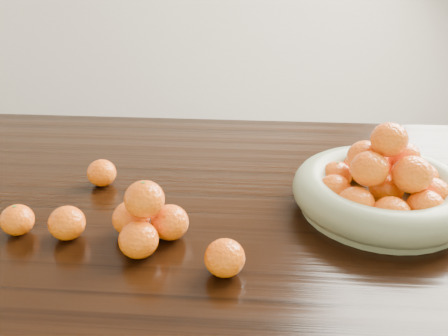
# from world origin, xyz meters

# --- Properties ---
(dining_table) EXTENTS (2.00, 1.00, 0.75)m
(dining_table) POSITION_xyz_m (0.00, 0.00, 0.66)
(dining_table) COLOR black
(dining_table) RESTS_ON ground
(fruit_bowl) EXTENTS (0.38, 0.38, 0.19)m
(fruit_bowl) POSITION_xyz_m (0.36, -0.03, 0.80)
(fruit_bowl) COLOR #727A59
(fruit_bowl) RESTS_ON dining_table
(orange_pyramid) EXTENTS (0.15, 0.15, 0.13)m
(orange_pyramid) POSITION_xyz_m (-0.11, -0.19, 0.80)
(orange_pyramid) COLOR #FF6A07
(orange_pyramid) RESTS_ON dining_table
(loose_orange_0) EXTENTS (0.07, 0.07, 0.06)m
(loose_orange_0) POSITION_xyz_m (-0.37, -0.18, 0.78)
(loose_orange_0) COLOR #FF6A07
(loose_orange_0) RESTS_ON dining_table
(loose_orange_1) EXTENTS (0.07, 0.07, 0.07)m
(loose_orange_1) POSITION_xyz_m (-0.27, -0.19, 0.78)
(loose_orange_1) COLOR #FF6A07
(loose_orange_1) RESTS_ON dining_table
(loose_orange_2) EXTENTS (0.07, 0.07, 0.07)m
(loose_orange_2) POSITION_xyz_m (0.04, -0.28, 0.78)
(loose_orange_2) COLOR #FF6A07
(loose_orange_2) RESTS_ON dining_table
(loose_orange_3) EXTENTS (0.07, 0.07, 0.06)m
(loose_orange_3) POSITION_xyz_m (-0.27, 0.03, 0.78)
(loose_orange_3) COLOR #FF6A07
(loose_orange_3) RESTS_ON dining_table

